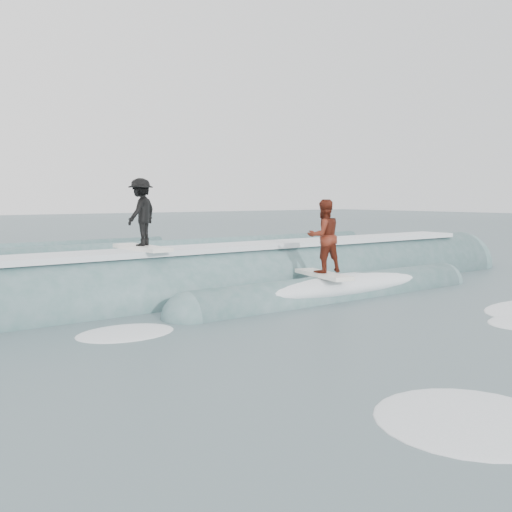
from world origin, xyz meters
TOP-DOWN VIEW (x-y plane):
  - ground at (0.00, 0.00)m, footprint 160.00×160.00m
  - breaking_wave at (0.23, 3.95)m, footprint 23.17×4.05m
  - surfer_black at (-2.73, 4.23)m, footprint 1.21×2.04m
  - surfer_red at (1.26, 2.03)m, footprint 1.03×2.07m
  - whitewater at (0.41, -2.18)m, footprint 11.43×8.19m
  - far_swells at (-0.78, 17.65)m, footprint 39.12×8.65m

SIDE VIEW (x-z plane):
  - ground at x=0.00m, z-range 0.00..0.00m
  - whitewater at x=0.41m, z-range -0.05..0.05m
  - far_swells at x=-0.78m, z-range -0.40..0.40m
  - breaking_wave at x=0.23m, z-range -1.24..1.30m
  - surfer_red at x=1.26m, z-range 0.57..2.53m
  - surfer_black at x=-2.73m, z-range 1.31..3.05m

